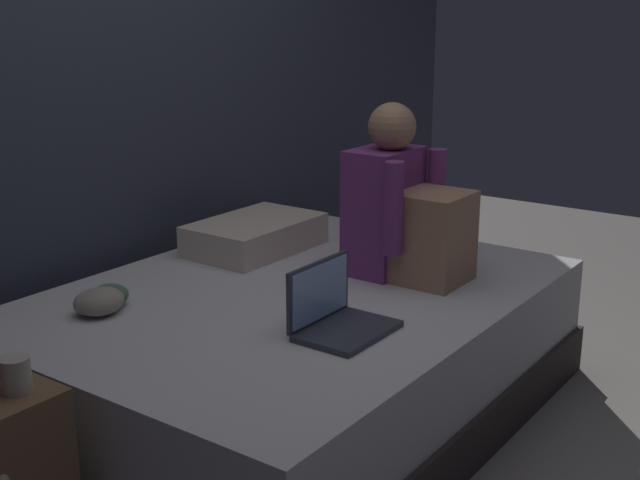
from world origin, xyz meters
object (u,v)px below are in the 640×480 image
(bed, at_px, (295,352))
(mug, at_px, (16,374))
(person_sitting, at_px, (404,211))
(clothes_pile, at_px, (101,300))
(pillow, at_px, (255,235))
(laptop, at_px, (336,315))

(bed, distance_m, mug, 1.22)
(person_sitting, distance_m, clothes_pile, 1.15)
(clothes_pile, bearing_deg, mug, -145.83)
(bed, relative_size, mug, 22.22)
(person_sitting, xyz_separation_m, pillow, (-0.07, 0.68, -0.19))
(pillow, bearing_deg, laptop, -124.62)
(bed, xyz_separation_m, pillow, (0.32, 0.45, 0.31))
(laptop, bearing_deg, clothes_pile, 113.89)
(laptop, bearing_deg, pillow, 55.38)
(bed, distance_m, pillow, 0.63)
(person_sitting, height_order, pillow, person_sitting)
(bed, relative_size, laptop, 6.25)
(bed, bearing_deg, clothes_pile, 145.10)
(bed, bearing_deg, person_sitting, -30.22)
(bed, bearing_deg, mug, -178.77)
(person_sitting, xyz_separation_m, laptop, (-0.62, -0.12, -0.20))
(clothes_pile, bearing_deg, person_sitting, -33.05)
(clothes_pile, bearing_deg, pillow, 3.93)
(pillow, xyz_separation_m, mug, (-1.49, -0.48, 0.05))
(pillow, height_order, clothes_pile, pillow)
(mug, distance_m, clothes_pile, 0.74)
(laptop, bearing_deg, mug, 161.09)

